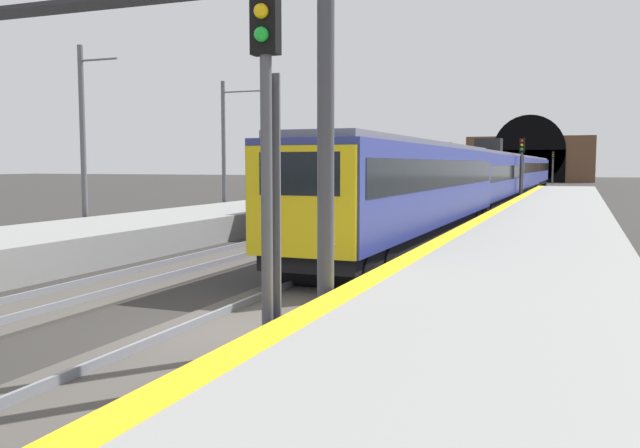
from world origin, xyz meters
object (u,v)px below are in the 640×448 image
(railway_signal_mid, at_px, (522,165))
(overhead_signal_gantry, at_px, (103,47))
(train_main_approaching, at_px, (505,174))
(train_adjacent_platform, at_px, (441,174))
(railway_signal_far, at_px, (553,164))
(catenary_mast_far, at_px, (224,149))
(railway_signal_near, at_px, (267,142))
(catenary_mast_near, at_px, (83,142))

(railway_signal_mid, distance_m, overhead_signal_gantry, 40.53)
(train_main_approaching, height_order, overhead_signal_gantry, overhead_signal_gantry)
(train_adjacent_platform, bearing_deg, railway_signal_far, 171.18)
(railway_signal_mid, distance_m, railway_signal_far, 57.97)
(train_main_approaching, height_order, catenary_mast_far, catenary_mast_far)
(railway_signal_near, distance_m, railway_signal_far, 100.19)
(overhead_signal_gantry, bearing_deg, train_adjacent_platform, 3.14)
(railway_signal_far, relative_size, catenary_mast_far, 0.67)
(train_adjacent_platform, distance_m, overhead_signal_gantry, 44.85)
(railway_signal_near, relative_size, catenary_mast_far, 0.74)
(railway_signal_near, xyz_separation_m, railway_signal_far, (100.19, -0.00, -0.30))
(train_adjacent_platform, xyz_separation_m, railway_signal_far, (53.53, -6.72, 0.78))
(train_adjacent_platform, xyz_separation_m, overhead_signal_gantry, (-44.68, -2.45, 2.91))
(railway_signal_near, height_order, catenary_mast_far, catenary_mast_far)
(train_adjacent_platform, height_order, railway_signal_far, railway_signal_far)
(catenary_mast_near, xyz_separation_m, catenary_mast_far, (11.11, -0.02, -0.03))
(railway_signal_near, height_order, catenary_mast_near, catenary_mast_near)
(catenary_mast_far, bearing_deg, catenary_mast_near, 179.90)
(train_main_approaching, height_order, train_adjacent_platform, train_adjacent_platform)
(catenary_mast_near, height_order, catenary_mast_far, catenary_mast_near)
(catenary_mast_far, bearing_deg, railway_signal_near, -149.55)
(train_main_approaching, height_order, railway_signal_near, railway_signal_near)
(train_main_approaching, bearing_deg, catenary_mast_near, -18.44)
(train_main_approaching, xyz_separation_m, overhead_signal_gantry, (-46.62, 2.45, 2.96))
(train_adjacent_platform, xyz_separation_m, catenary_mast_far, (-22.61, 7.42, 1.61))
(railway_signal_far, height_order, catenary_mast_near, catenary_mast_near)
(railway_signal_far, distance_m, overhead_signal_gantry, 98.33)
(railway_signal_mid, height_order, railway_signal_far, railway_signal_far)
(railway_signal_far, bearing_deg, railway_signal_near, 0.00)
(overhead_signal_gantry, distance_m, catenary_mast_far, 24.22)
(train_main_approaching, bearing_deg, overhead_signal_gantry, -2.35)
(railway_signal_mid, xyz_separation_m, catenary_mast_near, (-29.27, 14.16, 0.91))
(railway_signal_far, relative_size, catenary_mast_near, 0.66)
(train_adjacent_platform, relative_size, catenary_mast_far, 7.91)
(train_adjacent_platform, xyz_separation_m, catenary_mast_near, (-33.71, 7.44, 1.64))
(railway_signal_mid, bearing_deg, catenary_mast_near, -25.81)
(train_adjacent_platform, bearing_deg, catenary_mast_near, -14.12)
(train_main_approaching, xyz_separation_m, railway_signal_far, (51.60, -1.81, 0.83))
(railway_signal_far, height_order, overhead_signal_gantry, overhead_signal_gantry)
(train_main_approaching, xyz_separation_m, railway_signal_near, (-48.59, -1.81, 1.13))
(train_adjacent_platform, distance_m, railway_signal_near, 47.15)
(train_main_approaching, bearing_deg, railway_signal_mid, 16.52)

